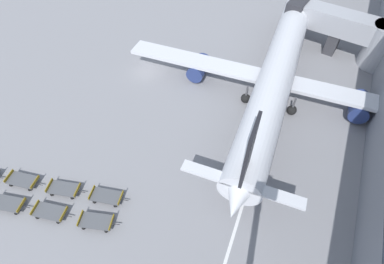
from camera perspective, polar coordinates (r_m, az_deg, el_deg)
ground_plane at (r=45.27m, az=-8.40°, el=11.50°), size 500.00×500.00×0.00m
jet_bridge at (r=51.47m, az=28.42°, el=16.32°), size 17.18×7.15×6.52m
airplane at (r=40.54m, az=16.09°, el=11.18°), size 40.37×43.47×11.97m
baggage_dolly_row_near_col_b at (r=35.45m, az=-31.58°, el=-11.54°), size 3.95×2.28×0.92m
baggage_dolly_row_near_col_c at (r=33.05m, az=-25.40°, el=-13.59°), size 3.95×2.20×0.92m
baggage_dolly_row_near_col_d at (r=31.00m, az=-17.73°, el=-15.91°), size 3.93×2.42×0.92m
baggage_dolly_row_mid_a_col_b at (r=36.33m, az=-29.52°, el=-8.01°), size 3.95×2.13×0.92m
baggage_dolly_row_mid_a_col_c at (r=33.85m, az=-23.20°, el=-9.93°), size 3.94×2.32×0.92m
baggage_dolly_row_mid_a_col_d at (r=31.97m, az=-15.94°, el=-11.71°), size 3.95×2.26×0.92m
stand_guidance_stripe at (r=36.21m, az=13.13°, el=-1.83°), size 2.58×36.36×0.01m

